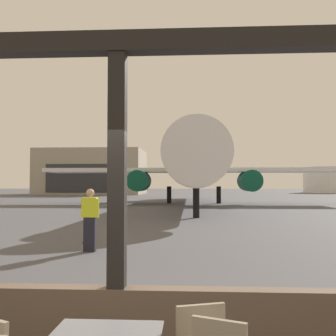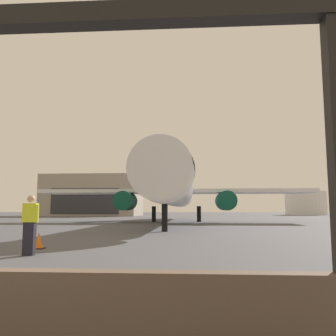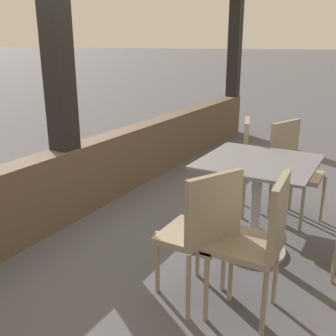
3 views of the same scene
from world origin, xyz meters
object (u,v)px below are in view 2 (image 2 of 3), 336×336
airplane (175,188)px  fuel_storage_tank (306,203)px  traffic_cone (39,241)px  distant_hangar (94,196)px  ground_crew_worker (30,224)px

airplane → fuel_storage_tank: size_ratio=3.70×
traffic_cone → airplane: bearing=81.3°
traffic_cone → distant_hangar: size_ratio=0.03×
ground_crew_worker → traffic_cone: (-0.45, 1.66, -0.64)m
airplane → ground_crew_worker: bearing=-97.1°
ground_crew_worker → airplane: bearing=82.9°
airplane → ground_crew_worker: 25.13m
distant_hangar → airplane: bearing=-63.1°
fuel_storage_tank → traffic_cone: bearing=-113.7°
ground_crew_worker → fuel_storage_tank: size_ratio=0.18×
traffic_cone → distant_hangar: bearing=104.1°
distant_hangar → ground_crew_worker: bearing=-75.9°
airplane → distant_hangar: 40.75m
traffic_cone → distant_hangar: 61.44m
ground_crew_worker → distant_hangar: bearing=104.1°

